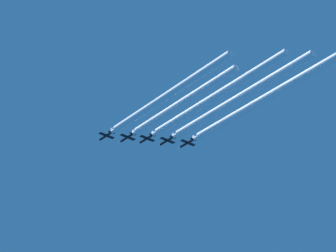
% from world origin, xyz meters
% --- Properties ---
extents(jet_lead, '(9.06, 13.20, 3.17)m').
position_xyz_m(jet_lead, '(-15.60, 14.65, 199.43)').
color(jet_lead, black).
extents(jet_second_echelon, '(9.06, 13.20, 3.17)m').
position_xyz_m(jet_second_echelon, '(-7.54, 6.79, 197.96)').
color(jet_second_echelon, black).
extents(jet_third_echelon, '(9.06, 13.20, 3.17)m').
position_xyz_m(jet_third_echelon, '(0.17, 0.15, 197.14)').
color(jet_third_echelon, black).
extents(jet_fourth_echelon, '(9.06, 13.20, 3.17)m').
position_xyz_m(jet_fourth_echelon, '(8.31, -6.65, 195.93)').
color(jet_fourth_echelon, black).
extents(jet_fifth_echelon, '(9.06, 13.20, 3.17)m').
position_xyz_m(jet_fifth_echelon, '(16.64, -13.23, 194.67)').
color(jet_fifth_echelon, black).
extents(smoke_trail_lead, '(3.71, 88.39, 3.71)m').
position_xyz_m(smoke_trail_lead, '(-15.60, -35.52, 199.40)').
color(smoke_trail_lead, white).
extents(smoke_trail_second_echelon, '(3.71, 75.90, 3.71)m').
position_xyz_m(smoke_trail_second_echelon, '(-7.54, -37.15, 197.93)').
color(smoke_trail_second_echelon, white).
extents(smoke_trail_third_echelon, '(3.71, 92.76, 3.71)m').
position_xyz_m(smoke_trail_third_echelon, '(0.17, -52.20, 197.11)').
color(smoke_trail_third_echelon, white).
extents(smoke_trail_fourth_echelon, '(3.71, 93.62, 3.71)m').
position_xyz_m(smoke_trail_fourth_echelon, '(8.31, -59.43, 195.90)').
color(smoke_trail_fourth_echelon, white).
extents(smoke_trail_fifth_echelon, '(3.71, 94.66, 3.71)m').
position_xyz_m(smoke_trail_fifth_echelon, '(16.64, -66.54, 194.64)').
color(smoke_trail_fifth_echelon, white).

